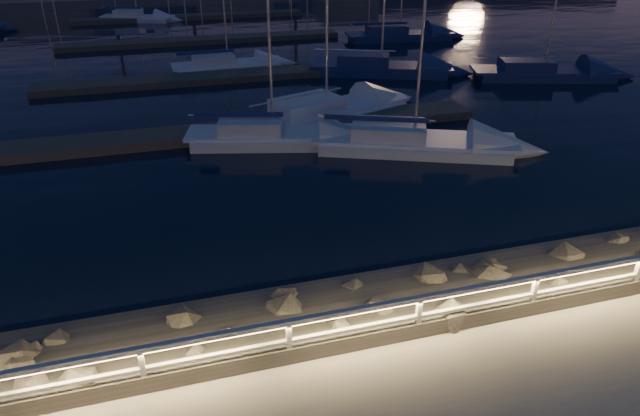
{
  "coord_description": "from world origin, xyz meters",
  "views": [
    {
      "loc": [
        -4.01,
        -9.26,
        8.59
      ],
      "look_at": [
        -0.15,
        4.0,
        1.44
      ],
      "focal_mm": 32.0,
      "sensor_mm": 36.0,
      "label": 1
    }
  ],
  "objects_px": {
    "sailboat_d": "(408,140)",
    "sailboat_h": "(540,71)",
    "guard_rail": "(375,315)",
    "sailboat_l": "(397,34)",
    "sailboat_b": "(268,134)",
    "sailboat_f": "(225,64)",
    "sailboat_n": "(136,17)",
    "sailboat_g": "(377,66)",
    "sailboat_c": "(322,111)"
  },
  "relations": [
    {
      "from": "sailboat_b",
      "to": "sailboat_h",
      "type": "relative_size",
      "value": 0.88
    },
    {
      "from": "sailboat_c",
      "to": "sailboat_n",
      "type": "distance_m",
      "value": 34.42
    },
    {
      "from": "sailboat_c",
      "to": "sailboat_n",
      "type": "bearing_deg",
      "value": 85.07
    },
    {
      "from": "sailboat_g",
      "to": "sailboat_l",
      "type": "height_order",
      "value": "sailboat_g"
    },
    {
      "from": "guard_rail",
      "to": "sailboat_h",
      "type": "xyz_separation_m",
      "value": [
        19.16,
        21.0,
        -0.94
      ]
    },
    {
      "from": "sailboat_c",
      "to": "sailboat_l",
      "type": "distance_m",
      "value": 21.35
    },
    {
      "from": "sailboat_c",
      "to": "sailboat_h",
      "type": "bearing_deg",
      "value": -4.85
    },
    {
      "from": "sailboat_b",
      "to": "sailboat_l",
      "type": "height_order",
      "value": "sailboat_l"
    },
    {
      "from": "guard_rail",
      "to": "sailboat_h",
      "type": "height_order",
      "value": "sailboat_h"
    },
    {
      "from": "sailboat_c",
      "to": "sailboat_h",
      "type": "xyz_separation_m",
      "value": [
        15.37,
        4.1,
        -0.03
      ]
    },
    {
      "from": "sailboat_d",
      "to": "sailboat_h",
      "type": "xyz_separation_m",
      "value": [
        12.88,
        8.91,
        0.0
      ]
    },
    {
      "from": "sailboat_f",
      "to": "sailboat_g",
      "type": "bearing_deg",
      "value": -22.83
    },
    {
      "from": "sailboat_d",
      "to": "sailboat_b",
      "type": "bearing_deg",
      "value": -179.42
    },
    {
      "from": "sailboat_b",
      "to": "sailboat_n",
      "type": "xyz_separation_m",
      "value": [
        -5.6,
        35.67,
        -0.03
      ]
    },
    {
      "from": "sailboat_b",
      "to": "sailboat_f",
      "type": "distance_m",
      "value": 13.87
    },
    {
      "from": "guard_rail",
      "to": "sailboat_l",
      "type": "height_order",
      "value": "sailboat_l"
    },
    {
      "from": "sailboat_f",
      "to": "sailboat_g",
      "type": "xyz_separation_m",
      "value": [
        9.31,
        -3.45,
        0.04
      ]
    },
    {
      "from": "guard_rail",
      "to": "sailboat_c",
      "type": "xyz_separation_m",
      "value": [
        3.79,
        16.9,
        -0.91
      ]
    },
    {
      "from": "sailboat_g",
      "to": "sailboat_h",
      "type": "distance_m",
      "value": 10.11
    },
    {
      "from": "sailboat_l",
      "to": "sailboat_n",
      "type": "distance_m",
      "value": 25.56
    },
    {
      "from": "sailboat_b",
      "to": "sailboat_f",
      "type": "relative_size",
      "value": 1.06
    },
    {
      "from": "sailboat_d",
      "to": "sailboat_f",
      "type": "height_order",
      "value": "sailboat_d"
    },
    {
      "from": "sailboat_g",
      "to": "sailboat_h",
      "type": "relative_size",
      "value": 1.03
    },
    {
      "from": "sailboat_b",
      "to": "sailboat_h",
      "type": "distance_m",
      "value": 19.7
    },
    {
      "from": "sailboat_f",
      "to": "sailboat_h",
      "type": "bearing_deg",
      "value": -24.04
    },
    {
      "from": "sailboat_f",
      "to": "sailboat_l",
      "type": "bearing_deg",
      "value": 20.96
    },
    {
      "from": "sailboat_d",
      "to": "sailboat_f",
      "type": "bearing_deg",
      "value": 132.85
    },
    {
      "from": "guard_rail",
      "to": "sailboat_l",
      "type": "relative_size",
      "value": 3.0
    },
    {
      "from": "guard_rail",
      "to": "sailboat_d",
      "type": "distance_m",
      "value": 13.66
    },
    {
      "from": "sailboat_b",
      "to": "sailboat_h",
      "type": "bearing_deg",
      "value": 34.05
    },
    {
      "from": "guard_rail",
      "to": "sailboat_b",
      "type": "xyz_separation_m",
      "value": [
        0.57,
        14.5,
        -0.94
      ]
    },
    {
      "from": "sailboat_h",
      "to": "sailboat_d",
      "type": "bearing_deg",
      "value": -127.39
    },
    {
      "from": "sailboat_b",
      "to": "sailboat_g",
      "type": "distance_m",
      "value": 13.94
    },
    {
      "from": "sailboat_d",
      "to": "sailboat_h",
      "type": "distance_m",
      "value": 15.66
    },
    {
      "from": "guard_rail",
      "to": "sailboat_l",
      "type": "distance_m",
      "value": 38.08
    },
    {
      "from": "sailboat_h",
      "to": "sailboat_l",
      "type": "relative_size",
      "value": 1.01
    },
    {
      "from": "guard_rail",
      "to": "sailboat_g",
      "type": "relative_size",
      "value": 2.91
    },
    {
      "from": "sailboat_n",
      "to": "sailboat_g",
      "type": "bearing_deg",
      "value": -38.03
    },
    {
      "from": "sailboat_c",
      "to": "sailboat_h",
      "type": "height_order",
      "value": "sailboat_c"
    },
    {
      "from": "sailboat_d",
      "to": "sailboat_f",
      "type": "xyz_separation_m",
      "value": [
        -5.75,
        16.27,
        -0.01
      ]
    },
    {
      "from": "sailboat_c",
      "to": "sailboat_g",
      "type": "relative_size",
      "value": 1.01
    },
    {
      "from": "guard_rail",
      "to": "sailboat_c",
      "type": "bearing_deg",
      "value": 77.36
    },
    {
      "from": "sailboat_f",
      "to": "sailboat_h",
      "type": "relative_size",
      "value": 0.83
    },
    {
      "from": "sailboat_d",
      "to": "sailboat_f",
      "type": "distance_m",
      "value": 17.26
    },
    {
      "from": "sailboat_f",
      "to": "sailboat_l",
      "type": "distance_m",
      "value": 16.21
    },
    {
      "from": "sailboat_d",
      "to": "sailboat_h",
      "type": "bearing_deg",
      "value": 58.05
    },
    {
      "from": "sailboat_c",
      "to": "sailboat_n",
      "type": "xyz_separation_m",
      "value": [
        -8.83,
        33.27,
        -0.06
      ]
    },
    {
      "from": "sailboat_b",
      "to": "sailboat_l",
      "type": "xyz_separation_m",
      "value": [
        14.83,
        20.31,
        -0.01
      ]
    },
    {
      "from": "sailboat_c",
      "to": "sailboat_g",
      "type": "distance_m",
      "value": 10.04
    },
    {
      "from": "sailboat_d",
      "to": "sailboat_l",
      "type": "bearing_deg",
      "value": 91.52
    }
  ]
}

